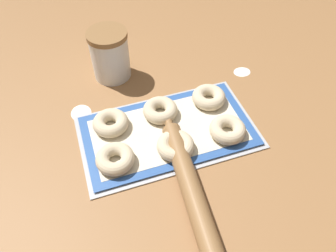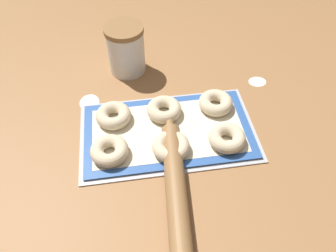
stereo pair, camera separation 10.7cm
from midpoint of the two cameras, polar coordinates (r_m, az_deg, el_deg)
name	(u,v)px [view 1 (the left image)]	position (r m, az deg, el deg)	size (l,w,h in m)	color
ground_plane	(165,136)	(0.93, -3.72, -1.97)	(2.80, 2.80, 0.00)	olive
baking_tray	(168,132)	(0.94, -3.26, -1.23)	(0.50, 0.29, 0.01)	#B2B5BA
baking_mat	(168,131)	(0.93, -3.28, -1.02)	(0.47, 0.26, 0.00)	#2D569E
bagel_front_left	(115,159)	(0.87, -12.71, -5.85)	(0.10, 0.10, 0.04)	beige
bagel_front_center	(176,146)	(0.87, -2.17, -3.68)	(0.10, 0.10, 0.04)	beige
bagel_front_right	(228,130)	(0.91, 7.09, -0.86)	(0.10, 0.10, 0.04)	beige
bagel_back_left	(111,123)	(0.95, -13.15, 0.31)	(0.10, 0.10, 0.04)	beige
bagel_back_center	(160,110)	(0.96, -4.54, 2.55)	(0.10, 0.10, 0.04)	beige
bagel_back_right	(209,97)	(1.00, 4.09, 4.83)	(0.10, 0.10, 0.04)	beige
flour_canister	(110,55)	(1.09, -12.93, 11.87)	(0.13, 0.13, 0.16)	white
rolling_pin	(190,189)	(0.80, 0.09, -11.24)	(0.08, 0.49, 0.05)	olive
flour_patch_near	(81,113)	(1.04, -17.79, 2.02)	(0.06, 0.07, 0.00)	white
flour_patch_far	(242,72)	(1.14, 10.17, 9.15)	(0.06, 0.05, 0.00)	white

